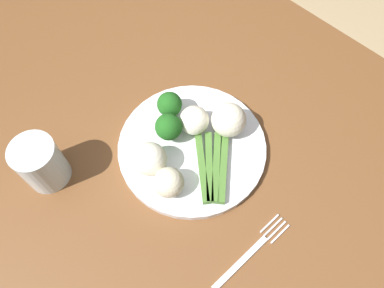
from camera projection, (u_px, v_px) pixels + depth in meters
ground_plane at (167, 238)px, 1.34m from camera, size 6.00×6.00×0.02m
dining_table at (149, 163)px, 0.77m from camera, size 1.47×1.02×0.72m
plate at (192, 147)px, 0.68m from camera, size 0.27×0.27×0.01m
asparagus_bundle at (213, 167)px, 0.65m from camera, size 0.13×0.13×0.01m
broccoli_back_right at (169, 127)px, 0.65m from camera, size 0.05×0.05×0.06m
broccoli_front at (170, 105)px, 0.68m from camera, size 0.05×0.05×0.06m
cauliflower_front_left at (194, 120)px, 0.67m from camera, size 0.05×0.05×0.05m
cauliflower_edge at (229, 120)px, 0.66m from camera, size 0.06×0.06×0.06m
cauliflower_right at (150, 159)px, 0.63m from camera, size 0.06×0.06×0.06m
cauliflower_near_center at (169, 182)px, 0.61m from camera, size 0.05×0.05×0.05m
fork at (251, 252)px, 0.60m from camera, size 0.03×0.17×0.00m
water_glass at (41, 163)px, 0.62m from camera, size 0.08×0.08×0.10m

